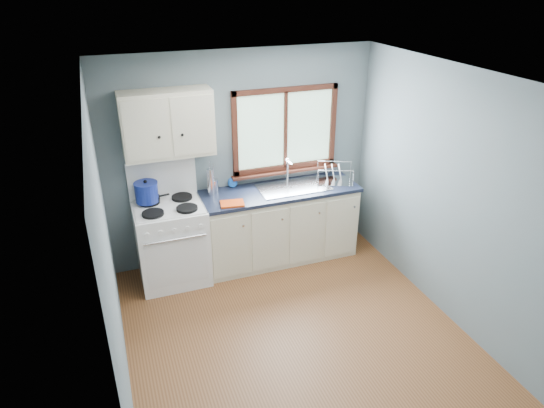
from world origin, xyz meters
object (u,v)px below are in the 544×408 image
object	(u,v)px
base_cabinets	(279,228)
thermos	(210,182)
sink	(293,192)
dish_rack	(334,177)
utensil_crock	(213,186)
gas_range	(172,241)
stockpot	(146,192)
skillet	(150,198)

from	to	relation	value
base_cabinets	thermos	xyz separation A→B (m)	(-0.79, 0.12, 0.67)
sink	dish_rack	xyz separation A→B (m)	(0.53, -0.01, 0.12)
sink	thermos	xyz separation A→B (m)	(-0.97, 0.12, 0.22)
dish_rack	base_cabinets	bearing A→B (deg)	-157.56
sink	utensil_crock	size ratio (longest dim) A/B	2.18
gas_range	sink	world-z (taller)	gas_range
gas_range	stockpot	bearing A→B (deg)	145.79
utensil_crock	thermos	xyz separation A→B (m)	(-0.05, -0.08, 0.08)
skillet	sink	bearing A→B (deg)	-15.87
gas_range	base_cabinets	distance (m)	1.31
sink	base_cabinets	bearing A→B (deg)	179.87
skillet	dish_rack	world-z (taller)	dish_rack
thermos	utensil_crock	bearing A→B (deg)	60.20
thermos	base_cabinets	bearing A→B (deg)	-8.67
skillet	thermos	world-z (taller)	thermos
base_cabinets	thermos	size ratio (longest dim) A/B	5.82
stockpot	thermos	bearing A→B (deg)	0.38
thermos	dish_rack	xyz separation A→B (m)	(1.50, -0.13, -0.10)
sink	stockpot	bearing A→B (deg)	176.05
stockpot	thermos	xyz separation A→B (m)	(0.71, 0.00, 0.01)
base_cabinets	stockpot	xyz separation A→B (m)	(-1.50, 0.12, 0.66)
thermos	dish_rack	world-z (taller)	thermos
stockpot	thermos	distance (m)	0.71
gas_range	thermos	xyz separation A→B (m)	(0.51, 0.14, 0.59)
utensil_crock	skillet	bearing A→B (deg)	-174.52
gas_range	dish_rack	xyz separation A→B (m)	(2.01, 0.01, 0.49)
stockpot	gas_range	bearing A→B (deg)	-34.21
gas_range	dish_rack	bearing A→B (deg)	0.36
gas_range	base_cabinets	world-z (taller)	gas_range
gas_range	utensil_crock	size ratio (longest dim) A/B	3.54
gas_range	stockpot	distance (m)	0.63
gas_range	sink	xyz separation A→B (m)	(1.49, 0.02, 0.37)
skillet	utensil_crock	world-z (taller)	utensil_crock
skillet	utensil_crock	distance (m)	0.74
base_cabinets	dish_rack	distance (m)	0.91
base_cabinets	dish_rack	bearing A→B (deg)	-0.50
sink	thermos	world-z (taller)	thermos
skillet	utensil_crock	bearing A→B (deg)	-5.84
skillet	thermos	size ratio (longest dim) A/B	1.13
stockpot	dish_rack	size ratio (longest dim) A/B	0.50
base_cabinets	thermos	distance (m)	1.04
utensil_crock	dish_rack	bearing A→B (deg)	-8.15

